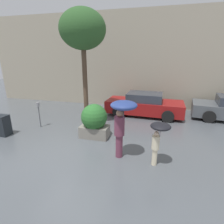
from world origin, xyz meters
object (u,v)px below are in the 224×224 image
(person_child, at_px, (159,134))
(parked_car_near, at_px, (144,105))
(person_adult, at_px, (122,117))
(parking_meter, at_px, (39,109))
(street_tree, at_px, (83,31))
(newspaper_box, at_px, (3,125))
(planter_box, at_px, (94,120))

(person_child, xyz_separation_m, parked_car_near, (-0.78, 4.96, -0.46))
(person_adult, xyz_separation_m, parking_meter, (-4.34, 1.65, -0.58))
(street_tree, distance_m, parking_meter, 4.14)
(parking_meter, xyz_separation_m, newspaper_box, (-0.96, -1.19, -0.44))
(person_child, bearing_deg, person_adult, -173.44)
(parked_car_near, bearing_deg, person_adult, 178.06)
(person_child, xyz_separation_m, newspaper_box, (-6.46, 0.63, -0.62))
(newspaper_box, bearing_deg, person_child, -5.58)
(person_child, bearing_deg, planter_box, 165.87)
(planter_box, xyz_separation_m, person_child, (2.57, -1.45, 0.32))
(street_tree, xyz_separation_m, newspaper_box, (-2.93, -2.30, -3.92))
(newspaper_box, bearing_deg, street_tree, 38.11)
(person_child, bearing_deg, parked_car_near, 114.24)
(street_tree, bearing_deg, parking_meter, -150.70)
(person_child, relative_size, street_tree, 0.27)
(planter_box, height_order, parking_meter, planter_box)
(person_child, height_order, parking_meter, person_child)
(person_child, distance_m, parked_car_near, 5.04)
(parking_meter, height_order, newspaper_box, parking_meter)
(planter_box, bearing_deg, newspaper_box, -168.06)
(planter_box, distance_m, street_tree, 4.03)
(planter_box, distance_m, person_adult, 2.04)
(street_tree, relative_size, parking_meter, 4.28)
(planter_box, bearing_deg, person_child, -29.43)
(person_adult, bearing_deg, planter_box, 158.36)
(street_tree, bearing_deg, newspaper_box, -141.89)
(planter_box, xyz_separation_m, person_adult, (1.42, -1.27, 0.73))
(person_adult, height_order, street_tree, street_tree)
(parked_car_near, relative_size, parking_meter, 3.53)
(planter_box, distance_m, parking_meter, 2.95)
(person_child, relative_size, parked_car_near, 0.33)
(street_tree, bearing_deg, planter_box, -56.97)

